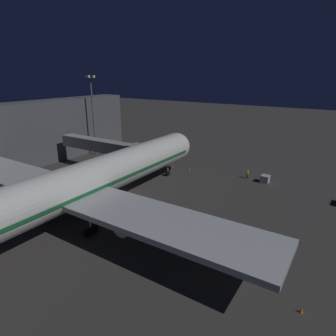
{
  "coord_description": "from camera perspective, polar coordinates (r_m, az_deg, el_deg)",
  "views": [
    {
      "loc": [
        -31.78,
        36.61,
        20.89
      ],
      "look_at": [
        -3.0,
        -7.73,
        3.5
      ],
      "focal_mm": 30.99,
      "sensor_mm": 36.0,
      "label": 1
    }
  ],
  "objects": [
    {
      "name": "traffic_cone_nose_starboard",
      "position": [
        67.32,
        0.92,
        0.38
      ],
      "size": [
        0.36,
        0.36,
        0.55
      ],
      "primitive_type": "cone",
      "color": "orange",
      "rests_on": "ground_plane"
    },
    {
      "name": "ground_plane",
      "position": [
        52.79,
        -7.35,
        -5.26
      ],
      "size": [
        320.0,
        320.0,
        0.0
      ],
      "primitive_type": "plane",
      "color": "#383533"
    },
    {
      "name": "jet_bridge",
      "position": [
        64.1,
        -11.86,
        4.11
      ],
      "size": [
        23.21,
        3.4,
        7.24
      ],
      "color": "#9E9E99",
      "rests_on": "ground_plane"
    },
    {
      "name": "airliner_at_gate",
      "position": [
        42.86,
        -18.25,
        -3.66
      ],
      "size": [
        58.07,
        62.64,
        18.37
      ],
      "color": "silver",
      "rests_on": "ground_plane"
    },
    {
      "name": "apron_floodlight_mast",
      "position": [
        78.38,
        -14.57,
        10.86
      ],
      "size": [
        2.9,
        0.5,
        20.33
      ],
      "color": "#59595E",
      "rests_on": "ground_plane"
    },
    {
      "name": "traffic_cone_wingtip_svc_side",
      "position": [
        31.9,
        24.74,
        -24.04
      ],
      "size": [
        0.36,
        0.36,
        0.55
      ],
      "primitive_type": "cone",
      "color": "orange",
      "rests_on": "ground_plane"
    },
    {
      "name": "traffic_cone_nose_port",
      "position": [
        65.21,
        4.2,
        -0.27
      ],
      "size": [
        0.36,
        0.36,
        0.55
      ],
      "primitive_type": "cone",
      "color": "orange",
      "rests_on": "ground_plane"
    },
    {
      "name": "ground_crew_under_port_wing",
      "position": [
        62.27,
        15.36,
        -1.09
      ],
      "size": [
        0.4,
        0.4,
        1.81
      ],
      "color": "black",
      "rests_on": "ground_plane"
    },
    {
      "name": "baggage_container_near_belt",
      "position": [
        61.13,
        18.54,
        -2.03
      ],
      "size": [
        1.58,
        1.83,
        1.46
      ],
      "primitive_type": "cube",
      "color": "#B7BABF",
      "rests_on": "ground_plane"
    }
  ]
}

